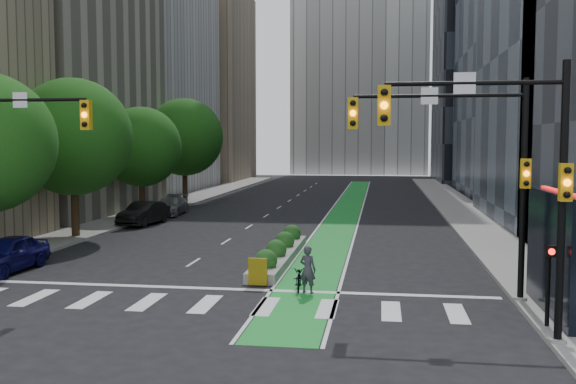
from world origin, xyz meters
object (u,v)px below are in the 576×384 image
(bicycle, at_px, (299,277))
(parked_car_left_far, at_px, (170,206))
(median_planter, at_px, (280,252))
(cyclist, at_px, (308,270))
(parked_car_left_near, at_px, (6,254))
(parked_car_left_mid, at_px, (144,213))

(bicycle, relative_size, parked_car_left_far, 0.35)
(median_planter, height_order, parked_car_left_far, parked_car_left_far)
(bicycle, height_order, cyclist, cyclist)
(bicycle, height_order, parked_car_left_near, parked_car_left_near)
(parked_car_left_far, bearing_deg, median_planter, -60.87)
(parked_car_left_mid, bearing_deg, cyclist, -45.73)
(median_planter, relative_size, parked_car_left_mid, 2.28)
(parked_car_left_far, bearing_deg, parked_car_left_mid, -92.12)
(parked_car_left_mid, distance_m, parked_car_left_far, 5.63)
(bicycle, relative_size, parked_car_left_mid, 0.37)
(parked_car_left_near, height_order, parked_car_left_mid, parked_car_left_near)
(parked_car_left_mid, relative_size, parked_car_left_far, 0.95)
(median_planter, height_order, parked_car_left_mid, parked_car_left_mid)
(bicycle, distance_m, parked_car_left_mid, 20.42)
(cyclist, distance_m, parked_car_left_near, 12.73)
(median_planter, height_order, bicycle, median_planter)
(median_planter, xyz_separation_m, parked_car_left_far, (-10.70, 16.58, 0.31))
(bicycle, distance_m, parked_car_left_near, 12.30)
(parked_car_left_near, height_order, parked_car_left_far, parked_car_left_near)
(median_planter, xyz_separation_m, parked_car_left_near, (-10.65, -4.13, 0.37))
(bicycle, bearing_deg, parked_car_left_near, 168.07)
(bicycle, xyz_separation_m, parked_car_left_mid, (-12.11, 16.43, 0.30))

